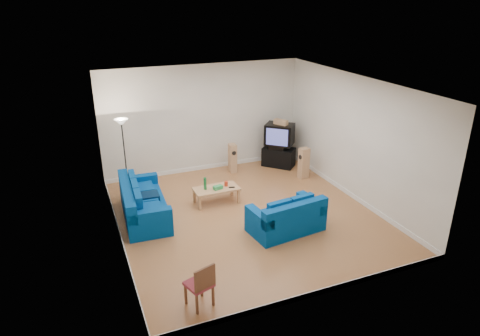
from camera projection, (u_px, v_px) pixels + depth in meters
name	position (u px, v px, depth m)	size (l,w,h in m)	color
room	(247.00, 156.00, 9.87)	(6.01, 6.51, 3.21)	brown
sofa_three_seat	(142.00, 205.00, 10.24)	(1.10, 2.30, 0.87)	navy
sofa_loveseat	(287.00, 219.00, 9.64)	(1.73, 1.10, 0.82)	navy
coffee_table	(216.00, 190.00, 10.95)	(1.15, 0.58, 0.42)	tan
bottle	(205.00, 184.00, 10.79)	(0.07, 0.07, 0.32)	#197233
tissue_box	(218.00, 187.00, 10.85)	(0.23, 0.13, 0.10)	green
red_canister	(226.00, 184.00, 11.02)	(0.09, 0.09, 0.13)	red
remote	(232.00, 187.00, 10.95)	(0.15, 0.05, 0.02)	black
tv_stand	(279.00, 157.00, 13.37)	(0.96, 0.53, 0.59)	black
av_receiver	(277.00, 147.00, 13.21)	(0.47, 0.39, 0.11)	black
television	(279.00, 134.00, 13.14)	(1.03, 1.01, 0.65)	black
centre_speaker	(281.00, 122.00, 12.96)	(0.43, 0.17, 0.15)	tan
speaker_left	(233.00, 158.00, 12.84)	(0.22, 0.28, 0.88)	tan
speaker_right	(304.00, 163.00, 12.41)	(0.31, 0.25, 0.92)	tan
floor_lamp	(122.00, 132.00, 11.04)	(0.35, 0.35, 2.06)	black
dining_chair	(201.00, 284.00, 7.22)	(0.52, 0.52, 0.86)	brown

